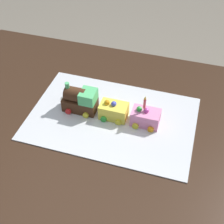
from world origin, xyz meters
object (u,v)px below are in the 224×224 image
object	(u,v)px
cake_locomotive	(80,100)
cake_car_tanker_lemon	(114,111)
dining_table	(99,144)
birthday_candle	(145,102)
cake_car_hopper_bubblegum	(145,117)

from	to	relation	value
cake_locomotive	cake_car_tanker_lemon	bearing A→B (deg)	0.00
cake_locomotive	cake_car_tanker_lemon	xyz separation A→B (m)	(0.13, 0.00, -0.02)
dining_table	birthday_candle	xyz separation A→B (m)	(0.15, 0.06, 0.21)
cake_locomotive	birthday_candle	world-z (taller)	birthday_candle
dining_table	cake_car_tanker_lemon	size ratio (longest dim) A/B	14.00
dining_table	cake_car_hopper_bubblegum	size ratio (longest dim) A/B	14.00
cake_locomotive	cake_car_hopper_bubblegum	size ratio (longest dim) A/B	1.40
cake_locomotive	cake_car_hopper_bubblegum	world-z (taller)	cake_locomotive
cake_car_hopper_bubblegum	cake_car_tanker_lemon	bearing A→B (deg)	180.00
dining_table	cake_car_hopper_bubblegum	distance (m)	0.22
cake_locomotive	birthday_candle	distance (m)	0.24
cake_car_hopper_bubblegum	cake_locomotive	bearing A→B (deg)	-180.00
cake_car_tanker_lemon	birthday_candle	size ratio (longest dim) A/B	1.86
dining_table	cake_locomotive	bearing A→B (deg)	147.33
dining_table	birthday_candle	size ratio (longest dim) A/B	26.02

